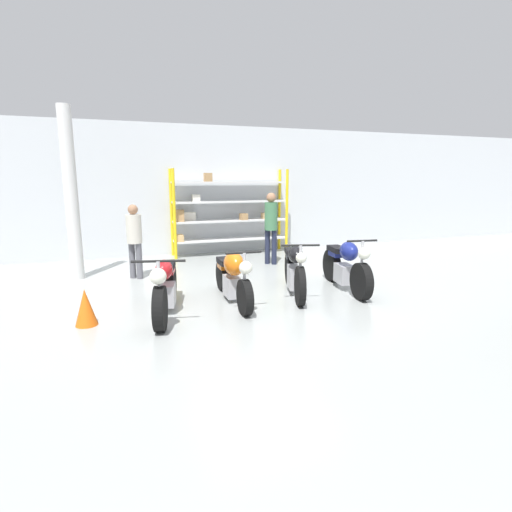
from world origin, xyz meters
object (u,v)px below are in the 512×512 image
object	(u,v)px
shelving_rack	(227,211)
motorcycle_red	(166,287)
motorcycle_orange	(233,276)
traffic_cone	(86,307)
motorcycle_black	(294,269)
person_browsing	(134,236)
motorcycle_blue	(346,266)
person_near_rack	(271,222)

from	to	relation	value
shelving_rack	motorcycle_red	world-z (taller)	shelving_rack
motorcycle_red	motorcycle_orange	world-z (taller)	same
motorcycle_orange	traffic_cone	distance (m)	2.40
motorcycle_black	person_browsing	world-z (taller)	person_browsing
motorcycle_red	motorcycle_orange	xyz separation A→B (m)	(1.18, 0.25, 0.03)
shelving_rack	motorcycle_blue	size ratio (longest dim) A/B	1.61
motorcycle_red	motorcycle_orange	bearing A→B (deg)	114.94
shelving_rack	motorcycle_black	xyz separation A→B (m)	(0.10, -4.36, -0.75)
shelving_rack	motorcycle_black	bearing A→B (deg)	-88.62
person_browsing	person_near_rack	bearing A→B (deg)	138.31
shelving_rack	motorcycle_blue	bearing A→B (deg)	-75.29
motorcycle_orange	person_browsing	world-z (taller)	person_browsing
motorcycle_black	motorcycle_red	bearing A→B (deg)	-64.80
motorcycle_blue	person_near_rack	bearing A→B (deg)	-161.48
motorcycle_blue	person_near_rack	world-z (taller)	person_near_rack
motorcycle_orange	person_browsing	distance (m)	2.80
motorcycle_blue	motorcycle_orange	bearing A→B (deg)	-81.01
person_near_rack	traffic_cone	world-z (taller)	person_near_rack
person_browsing	shelving_rack	bearing A→B (deg)	170.37
motorcycle_black	traffic_cone	bearing A→B (deg)	-65.29
motorcycle_red	person_browsing	world-z (taller)	person_browsing
person_near_rack	motorcycle_blue	bearing A→B (deg)	50.83
motorcycle_red	traffic_cone	world-z (taller)	motorcycle_red
motorcycle_red	motorcycle_orange	distance (m)	1.21
shelving_rack	motorcycle_blue	distance (m)	4.64
motorcycle_black	person_browsing	bearing A→B (deg)	-112.15
person_browsing	traffic_cone	world-z (taller)	person_browsing
motorcycle_blue	shelving_rack	bearing A→B (deg)	-157.09
motorcycle_red	person_near_rack	distance (m)	4.25
motorcycle_black	person_near_rack	size ratio (longest dim) A/B	1.15
motorcycle_red	motorcycle_black	bearing A→B (deg)	111.46
shelving_rack	traffic_cone	distance (m)	6.04
motorcycle_black	person_near_rack	distance (m)	2.75
motorcycle_red	person_near_rack	bearing A→B (deg)	148.18
person_browsing	traffic_cone	distance (m)	2.91
motorcycle_blue	traffic_cone	world-z (taller)	motorcycle_blue
motorcycle_black	person_browsing	xyz separation A→B (m)	(-2.73, 2.21, 0.46)
shelving_rack	person_browsing	world-z (taller)	shelving_rack
shelving_rack	motorcycle_blue	world-z (taller)	shelving_rack
motorcycle_red	motorcycle_black	distance (m)	2.43
motorcycle_blue	person_browsing	bearing A→B (deg)	-112.90
motorcycle_red	traffic_cone	xyz separation A→B (m)	(-1.18, -0.14, -0.17)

